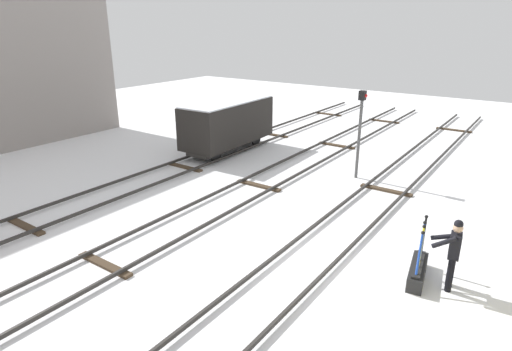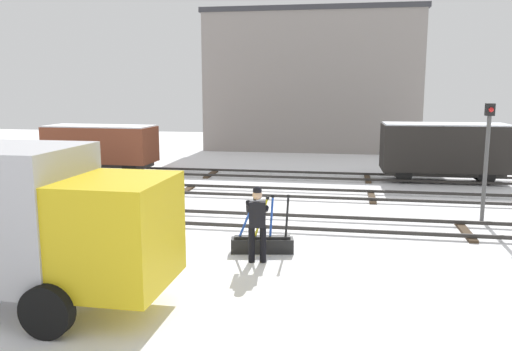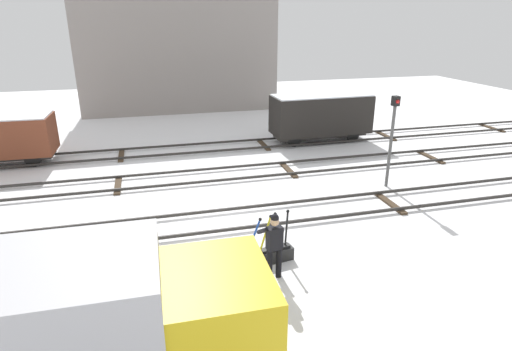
# 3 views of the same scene
# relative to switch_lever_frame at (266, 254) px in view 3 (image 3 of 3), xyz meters

# --- Properties ---
(ground_plane) EXTENTS (60.00, 60.00, 0.00)m
(ground_plane) POSITION_rel_switch_lever_frame_xyz_m (-0.58, 2.61, -0.25)
(ground_plane) COLOR white
(track_main_line) EXTENTS (44.00, 1.94, 0.18)m
(track_main_line) POSITION_rel_switch_lever_frame_xyz_m (-0.58, 2.61, -0.14)
(track_main_line) COLOR #2D2B28
(track_main_line) RESTS_ON ground_plane
(track_siding_near) EXTENTS (44.00, 1.94, 0.18)m
(track_siding_near) POSITION_rel_switch_lever_frame_xyz_m (-0.58, 6.82, -0.14)
(track_siding_near) COLOR #2D2B28
(track_siding_near) RESTS_ON ground_plane
(track_siding_far) EXTENTS (44.00, 1.94, 0.18)m
(track_siding_far) POSITION_rel_switch_lever_frame_xyz_m (-0.58, 10.76, -0.14)
(track_siding_far) COLOR #2D2B28
(track_siding_far) RESTS_ON ground_plane
(switch_lever_frame) EXTENTS (1.56, 0.60, 1.45)m
(switch_lever_frame) POSITION_rel_switch_lever_frame_xyz_m (0.00, 0.00, 0.00)
(switch_lever_frame) COLOR black
(switch_lever_frame) RESTS_ON ground_plane
(rail_worker) EXTENTS (0.61, 0.73, 1.79)m
(rail_worker) POSITION_rel_switch_lever_frame_xyz_m (-0.02, -0.70, 0.76)
(rail_worker) COLOR black
(rail_worker) RESTS_ON ground_plane
(delivery_truck) EXTENTS (6.05, 2.56, 2.97)m
(delivery_truck) POSITION_rel_switch_lever_frame_xyz_m (-4.22, -3.79, 1.41)
(delivery_truck) COLOR gold
(delivery_truck) RESTS_ON ground_plane
(signal_post) EXTENTS (0.24, 0.32, 3.53)m
(signal_post) POSITION_rel_switch_lever_frame_xyz_m (6.07, 4.13, 1.93)
(signal_post) COLOR #4C4C4C
(signal_post) RESTS_ON ground_plane
(apartment_building) EXTENTS (13.46, 6.71, 8.71)m
(apartment_building) POSITION_rel_switch_lever_frame_xyz_m (-0.25, 22.72, 4.11)
(apartment_building) COLOR gray
(apartment_building) RESTS_ON ground_plane
(freight_car_near_switch) EXTENTS (5.17, 2.09, 2.48)m
(freight_car_near_switch) POSITION_rel_switch_lever_frame_xyz_m (6.04, 10.76, 1.17)
(freight_car_near_switch) COLOR #2D2B28
(freight_car_near_switch) RESTS_ON ground_plane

